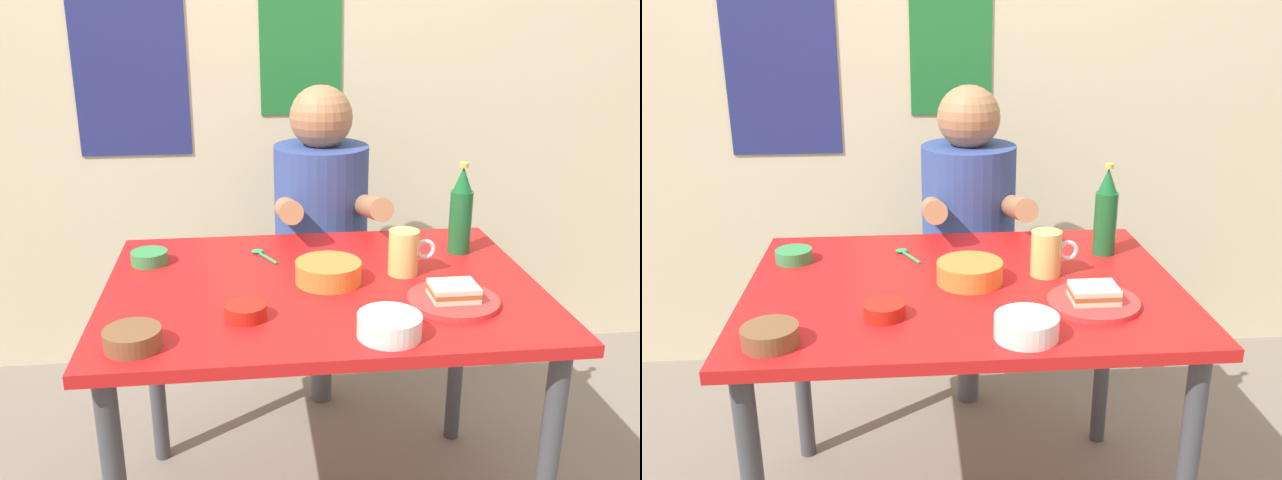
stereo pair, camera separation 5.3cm
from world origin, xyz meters
The scene contains 14 objects.
wall_back centered at (0.00, 1.05, 1.30)m, with size 4.40×0.09×2.60m.
dining_table centered at (0.00, 0.00, 0.65)m, with size 1.10×0.80×0.74m.
stool centered at (0.07, 0.63, 0.35)m, with size 0.34×0.34×0.45m.
person_seated centered at (0.07, 0.62, 0.77)m, with size 0.33×0.56×0.72m.
plate_orange centered at (0.30, -0.16, 0.75)m, with size 0.22×0.22×0.01m, color red.
sandwich centered at (0.30, -0.16, 0.77)m, with size 0.11×0.09×0.04m.
beer_mug centered at (0.22, 0.04, 0.80)m, with size 0.13×0.08×0.12m.
beer_bottle centered at (0.42, 0.19, 0.86)m, with size 0.06×0.06×0.26m.
condiment_bowl_brown centered at (-0.43, -0.30, 0.76)m, with size 0.12×0.12×0.04m.
soup_bowl_orange centered at (0.02, 0.01, 0.77)m, with size 0.17×0.17×0.05m.
rice_bowl_white centered at (0.11, -0.31, 0.77)m, with size 0.14×0.14×0.05m.
sambal_bowl_red centered at (-0.20, -0.18, 0.76)m, with size 0.10×0.10×0.03m.
dip_bowl_green centered at (-0.46, 0.19, 0.76)m, with size 0.10×0.10×0.03m.
spoon centered at (-0.15, 0.22, 0.75)m, with size 0.07×0.11×0.01m.
Camera 1 is at (-0.19, -1.59, 1.42)m, focal length 38.00 mm.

